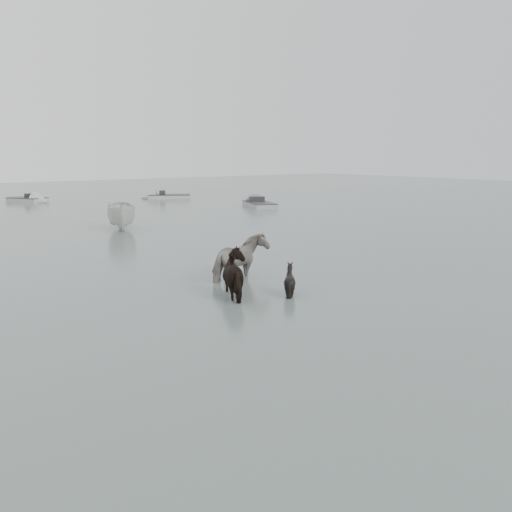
{
  "coord_description": "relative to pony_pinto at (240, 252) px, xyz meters",
  "views": [
    {
      "loc": [
        -10.82,
        -12.45,
        4.03
      ],
      "look_at": [
        -0.6,
        0.75,
        1.0
      ],
      "focal_mm": 40.0,
      "sensor_mm": 36.0,
      "label": 1
    }
  ],
  "objects": [
    {
      "name": "ground",
      "position": [
        0.17,
        -2.17,
        -0.87
      ],
      "size": [
        140.0,
        140.0,
        0.0
      ],
      "primitive_type": "plane",
      "color": "#4C5B58",
      "rests_on": "ground"
    },
    {
      "name": "boat_small",
      "position": [
        2.27,
        13.82,
        -0.08
      ],
      "size": [
        3.04,
        4.37,
        1.58
      ],
      "primitive_type": "imported",
      "rotation": [
        0.0,
        0.0,
        -0.41
      ],
      "color": "silver",
      "rests_on": "ground"
    },
    {
      "name": "pony_black",
      "position": [
        -0.03,
        -2.49,
        -0.31
      ],
      "size": [
        1.13,
        1.03,
        1.14
      ],
      "primitive_type": "imported",
      "rotation": [
        0.0,
        0.0,
        1.69
      ],
      "color": "black",
      "rests_on": "ground"
    },
    {
      "name": "skiff_port",
      "position": [
        15.76,
        19.07,
        -0.5
      ],
      "size": [
        3.6,
        5.86,
        0.75
      ],
      "primitive_type": null,
      "rotation": [
        0.0,
        0.0,
        1.19
      ],
      "color": "gray",
      "rests_on": "ground"
    },
    {
      "name": "skiff_mid",
      "position": [
        3.3,
        34.4,
        -0.5
      ],
      "size": [
        3.41,
        4.67,
        0.75
      ],
      "primitive_type": null,
      "rotation": [
        0.0,
        0.0,
        -1.11
      ],
      "color": "#A3A5A3",
      "rests_on": "ground"
    },
    {
      "name": "pony_pinto",
      "position": [
        0.0,
        0.0,
        0.0
      ],
      "size": [
        2.23,
        1.39,
        1.75
      ],
      "primitive_type": "imported",
      "rotation": [
        0.0,
        0.0,
        1.8
      ],
      "color": "black",
      "rests_on": "ground"
    },
    {
      "name": "skiff_star",
      "position": [
        14.33,
        30.23,
        -0.5
      ],
      "size": [
        5.15,
        3.96,
        0.75
      ],
      "primitive_type": null,
      "rotation": [
        0.0,
        0.0,
        2.6
      ],
      "color": "#A5A5A1",
      "rests_on": "ground"
    },
    {
      "name": "pony_dark",
      "position": [
        -1.26,
        -1.76,
        -0.08
      ],
      "size": [
        1.38,
        1.61,
        1.59
      ],
      "primitive_type": "imported",
      "rotation": [
        0.0,
        0.0,
        1.59
      ],
      "color": "black",
      "rests_on": "ground"
    }
  ]
}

